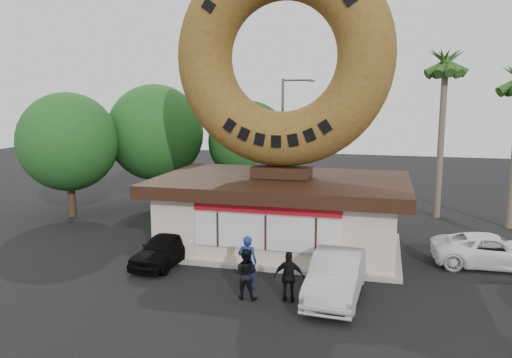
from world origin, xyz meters
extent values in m
plane|color=black|center=(0.00, 0.00, 0.00)|extent=(90.00, 90.00, 0.00)
cube|color=beige|center=(0.00, 6.00, 1.50)|extent=(10.00, 6.00, 3.00)
cube|color=#999993|center=(0.00, 6.00, 0.07)|extent=(10.60, 6.60, 0.15)
cube|color=#3F3F3F|center=(0.00, 6.00, 3.05)|extent=(10.00, 6.00, 0.10)
cube|color=black|center=(0.00, 6.00, 3.00)|extent=(11.20, 7.20, 0.55)
cube|color=silver|center=(0.00, 2.95, 1.55)|extent=(6.00, 0.12, 1.40)
cube|color=#B50F1A|center=(0.00, 2.93, 2.55)|extent=(6.00, 0.10, 0.45)
cube|color=black|center=(0.00, 6.00, 3.55)|extent=(2.60, 1.40, 0.50)
torus|color=brown|center=(0.00, 6.00, 8.58)|extent=(9.56, 2.44, 9.56)
cylinder|color=#473321|center=(-9.50, 13.00, 1.65)|extent=(0.44, 0.44, 3.30)
sphere|color=#1E4D1B|center=(-9.50, 13.00, 4.65)|extent=(6.00, 6.00, 6.00)
cylinder|color=#473321|center=(-4.00, 15.00, 1.43)|extent=(0.44, 0.44, 2.86)
sphere|color=#1E4D1B|center=(-4.00, 15.00, 4.03)|extent=(5.20, 5.20, 5.20)
cylinder|color=#473321|center=(-13.00, 9.00, 1.54)|extent=(0.44, 0.44, 3.08)
sphere|color=#1E4D1B|center=(-13.00, 9.00, 4.34)|extent=(5.60, 5.60, 5.60)
cylinder|color=#726651|center=(7.50, 14.00, 4.50)|extent=(0.36, 0.36, 9.00)
cylinder|color=#59595E|center=(-2.00, 16.00, 4.00)|extent=(0.18, 0.18, 8.00)
cylinder|color=#59595E|center=(-1.10, 16.00, 7.90)|extent=(1.80, 0.12, 0.12)
cube|color=#59595E|center=(-0.20, 16.00, 7.85)|extent=(0.45, 0.20, 0.12)
imported|color=navy|center=(-0.22, 0.98, 0.97)|extent=(0.72, 0.48, 1.95)
imported|color=black|center=(-0.02, 0.01, 0.89)|extent=(0.89, 0.70, 1.78)
imported|color=black|center=(1.49, 0.10, 0.88)|extent=(1.06, 0.51, 1.76)
imported|color=black|center=(-4.23, 2.64, 0.66)|extent=(1.90, 3.99, 1.32)
imported|color=#B3B3B8|center=(2.99, 0.92, 0.78)|extent=(1.90, 4.80, 1.56)
imported|color=white|center=(8.88, 5.65, 0.66)|extent=(4.86, 2.41, 1.33)
camera|label=1|loc=(4.41, -15.71, 6.90)|focal=35.00mm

